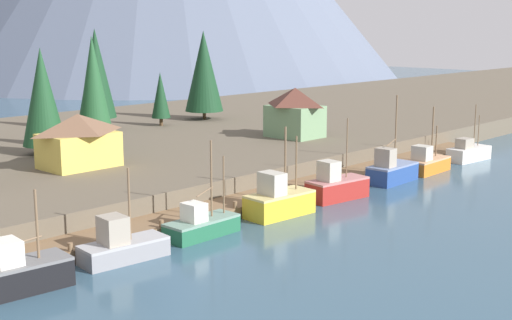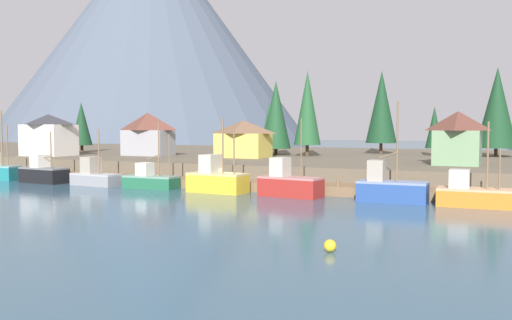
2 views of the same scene
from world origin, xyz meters
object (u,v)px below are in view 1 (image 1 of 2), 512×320
object	(u,v)px
house_yellow	(79,140)
fishing_boat_grey	(122,246)
fishing_boat_blue	(391,171)
conifer_back_left	(93,86)
fishing_boat_red	(336,186)
house_green	(295,112)
fishing_boat_white	(468,152)
conifer_centre	(204,71)
conifer_back_right	(42,97)
conifer_near_left	(161,95)
conifer_mid_left	(96,73)
fishing_boat_yellow	(278,201)
fishing_boat_green	(201,225)
fishing_boat_black	(18,274)
fishing_boat_orange	(426,163)

from	to	relation	value
house_yellow	fishing_boat_grey	bearing A→B (deg)	-115.32
fishing_boat_blue	conifer_back_left	bearing A→B (deg)	121.63
fishing_boat_red	house_green	world-z (taller)	house_green
fishing_boat_grey	fishing_boat_white	size ratio (longest dim) A/B	0.96
house_yellow	conifer_centre	world-z (taller)	conifer_centre
fishing_boat_white	conifer_back_right	bearing A→B (deg)	150.17
fishing_boat_blue	conifer_centre	size ratio (longest dim) A/B	0.70
fishing_boat_white	conifer_back_left	distance (m)	45.53
conifer_near_left	conifer_mid_left	world-z (taller)	conifer_mid_left
fishing_boat_yellow	conifer_centre	xyz separation A→B (m)	(26.00, 38.16, 8.33)
fishing_boat_red	conifer_near_left	distance (m)	39.06
fishing_boat_grey	fishing_boat_green	xyz separation A→B (m)	(7.70, 0.24, -0.15)
fishing_boat_red	conifer_mid_left	bearing A→B (deg)	97.18
fishing_boat_black	conifer_back_left	distance (m)	38.17
fishing_boat_orange	conifer_centre	world-z (taller)	conifer_centre
fishing_boat_black	conifer_back_right	size ratio (longest dim) A/B	0.56
conifer_centre	conifer_back_left	bearing A→B (deg)	-158.51
fishing_boat_grey	house_green	bearing A→B (deg)	29.58
fishing_boat_red	fishing_boat_blue	xyz separation A→B (m)	(9.90, 0.24, -0.03)
fishing_boat_black	fishing_boat_grey	xyz separation A→B (m)	(7.93, 0.15, -0.08)
conifer_back_right	conifer_centre	bearing A→B (deg)	15.84
fishing_boat_red	fishing_boat_orange	size ratio (longest dim) A/B	1.05
fishing_boat_blue	conifer_centre	bearing A→B (deg)	77.01
conifer_back_left	conifer_back_right	bearing A→B (deg)	167.53
fishing_boat_orange	house_yellow	size ratio (longest dim) A/B	1.00
conifer_back_left	fishing_boat_red	bearing A→B (deg)	-73.96
conifer_mid_left	fishing_boat_blue	bearing A→B (deg)	-76.63
fishing_boat_green	fishing_boat_blue	xyz separation A→B (m)	(26.81, -0.17, 0.30)
fishing_boat_yellow	fishing_boat_blue	xyz separation A→B (m)	(18.11, 0.21, -0.12)
fishing_boat_orange	conifer_back_right	world-z (taller)	conifer_back_right
conifer_back_left	fishing_boat_orange	bearing A→B (deg)	-47.99
fishing_boat_black	fishing_boat_blue	size ratio (longest dim) A/B	0.70
fishing_boat_grey	fishing_boat_blue	bearing A→B (deg)	5.83
fishing_boat_orange	conifer_centre	distance (m)	38.96
fishing_boat_black	conifer_mid_left	distance (m)	52.70
fishing_boat_black	fishing_boat_orange	world-z (taller)	fishing_boat_orange
fishing_boat_yellow	conifer_centre	size ratio (longest dim) A/B	0.59
fishing_boat_blue	conifer_back_right	xyz separation A→B (m)	(-23.60, 29.02, 7.52)
conifer_mid_left	conifer_back_left	bearing A→B (deg)	-124.94
fishing_boat_blue	house_green	world-z (taller)	fishing_boat_blue
conifer_mid_left	conifer_centre	size ratio (longest dim) A/B	1.03
conifer_near_left	conifer_back_right	bearing A→B (deg)	-159.91
fishing_boat_black	conifer_mid_left	size ratio (longest dim) A/B	0.48
fishing_boat_green	fishing_boat_white	xyz separation A→B (m)	(43.79, -0.25, 0.06)
fishing_boat_black	fishing_boat_grey	bearing A→B (deg)	6.59
fishing_boat_blue	house_green	bearing A→B (deg)	74.63
fishing_boat_green	conifer_back_left	size ratio (longest dim) A/B	0.59
fishing_boat_red	conifer_mid_left	xyz separation A→B (m)	(0.42, 40.14, 8.83)
fishing_boat_green	conifer_back_left	xyz separation A→B (m)	(8.86, 27.61, 8.77)
house_yellow	conifer_back_left	distance (m)	11.26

